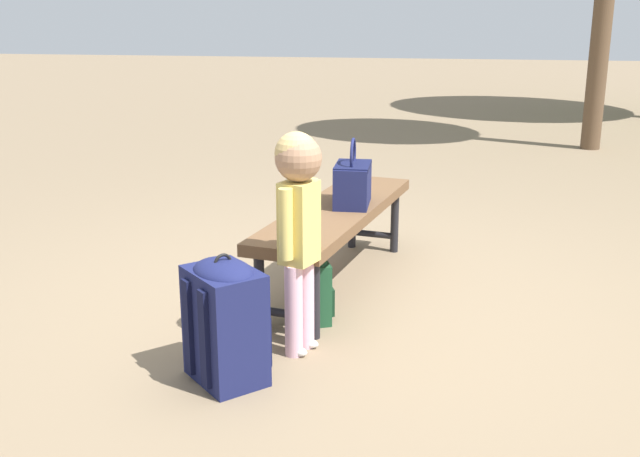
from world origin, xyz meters
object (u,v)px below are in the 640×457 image
at_px(child_standing, 298,208).
at_px(backpack_large, 225,318).
at_px(backpack_small, 312,287).
at_px(park_bench, 337,217).
at_px(handbag, 353,182).

relative_size(child_standing, backpack_large, 1.80).
bearing_deg(backpack_large, backpack_small, 160.70).
relative_size(park_bench, child_standing, 1.66).
relative_size(handbag, child_standing, 0.37).
height_order(handbag, child_standing, child_standing).
xyz_separation_m(child_standing, backpack_large, (0.32, -0.24, -0.39)).
bearing_deg(park_bench, backpack_small, -4.38).
bearing_deg(child_standing, backpack_small, -178.89).
bearing_deg(backpack_large, child_standing, 143.09).
bearing_deg(backpack_small, park_bench, 175.62).
bearing_deg(handbag, park_bench, -52.74).
xyz_separation_m(park_bench, handbag, (-0.06, 0.08, 0.18)).
relative_size(park_bench, backpack_small, 4.69).
xyz_separation_m(handbag, child_standing, (0.92, -0.11, 0.09)).
xyz_separation_m(handbag, backpack_small, (0.57, -0.12, -0.40)).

